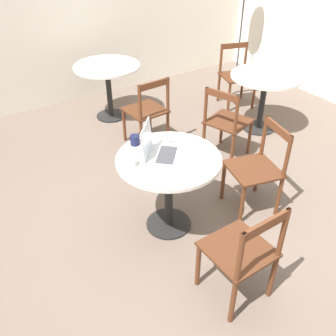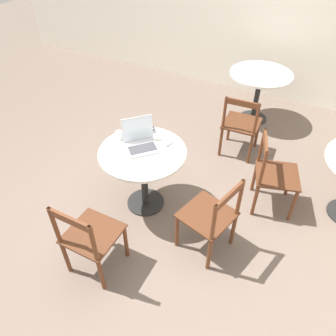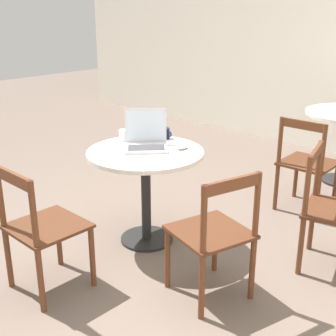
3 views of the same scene
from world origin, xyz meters
The scene contains 12 objects.
ground_plane centered at (0.00, 0.00, 0.00)m, with size 16.00×16.00×0.00m, color #66564C.
wall_back centered at (0.00, 3.23, 1.35)m, with size 9.40×0.06×2.70m.
cafe_table_near centered at (-0.21, 0.19, 0.58)m, with size 0.84×0.84×0.71m.
cafe_table_far centered at (0.30, 2.40, 0.58)m, with size 0.84×0.84×0.71m.
chair_near_right centered at (0.60, -0.02, 0.42)m, with size 0.51×0.51×0.83m.
chair_near_front centered at (-0.20, -0.69, 0.42)m, with size 0.43×0.43×0.83m.
chair_mid_left centered at (0.93, 0.80, 0.42)m, with size 0.53×0.53×0.83m.
chair_far_front centered at (0.36, 1.50, 0.42)m, with size 0.45×0.45×0.83m.
laptop centered at (-0.27, 0.25, 0.77)m, with size 0.41×0.41×0.27m.
mouse centered at (-0.05, 0.40, 0.73)m, with size 0.06×0.10×0.03m.
mug centered at (-0.34, 0.51, 0.75)m, with size 0.12×0.08×0.08m.
drinking_glass centered at (-0.52, 0.25, 0.76)m, with size 0.07×0.07×0.09m.
Camera 2 is at (1.16, -1.85, 2.62)m, focal length 35.00 mm.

